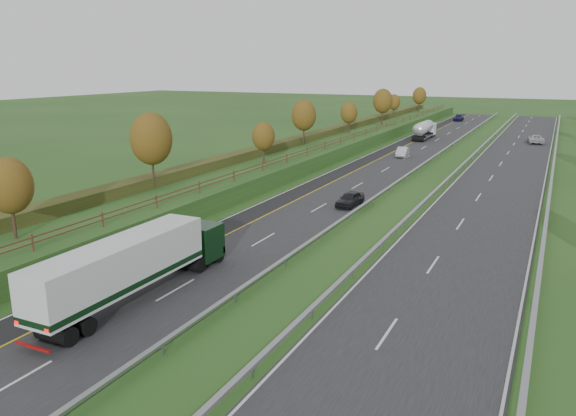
# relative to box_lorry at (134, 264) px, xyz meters

# --- Properties ---
(ground) EXTENTS (400.00, 400.00, 0.00)m
(ground) POSITION_rel_box_lorry_xyz_m (8.05, 46.25, -2.33)
(ground) COLOR #244B1A
(ground) RESTS_ON ground
(near_carriageway) EXTENTS (10.50, 200.00, 0.04)m
(near_carriageway) POSITION_rel_box_lorry_xyz_m (0.05, 51.25, -2.31)
(near_carriageway) COLOR #242426
(near_carriageway) RESTS_ON ground
(far_carriageway) EXTENTS (10.50, 200.00, 0.04)m
(far_carriageway) POSITION_rel_box_lorry_xyz_m (16.55, 51.25, -2.31)
(far_carriageway) COLOR #242426
(far_carriageway) RESTS_ON ground
(hard_shoulder) EXTENTS (3.00, 200.00, 0.04)m
(hard_shoulder) POSITION_rel_box_lorry_xyz_m (-3.70, 51.25, -2.31)
(hard_shoulder) COLOR black
(hard_shoulder) RESTS_ON ground
(lane_markings) EXTENTS (26.75, 200.00, 0.01)m
(lane_markings) POSITION_rel_box_lorry_xyz_m (6.45, 51.13, -2.28)
(lane_markings) COLOR silver
(lane_markings) RESTS_ON near_carriageway
(embankment_left) EXTENTS (12.00, 200.00, 2.00)m
(embankment_left) POSITION_rel_box_lorry_xyz_m (-12.95, 51.25, -1.33)
(embankment_left) COLOR #244B1A
(embankment_left) RESTS_ON ground
(hedge_left) EXTENTS (2.20, 180.00, 1.10)m
(hedge_left) POSITION_rel_box_lorry_xyz_m (-14.95, 51.25, 0.22)
(hedge_left) COLOR #303917
(hedge_left) RESTS_ON embankment_left
(fence_left) EXTENTS (0.12, 189.06, 1.20)m
(fence_left) POSITION_rel_box_lorry_xyz_m (-8.45, 50.84, 0.40)
(fence_left) COLOR #422B19
(fence_left) RESTS_ON embankment_left
(median_barrier_near) EXTENTS (0.32, 200.00, 0.71)m
(median_barrier_near) POSITION_rel_box_lorry_xyz_m (5.75, 51.25, -1.72)
(median_barrier_near) COLOR gray
(median_barrier_near) RESTS_ON ground
(median_barrier_far) EXTENTS (0.32, 200.00, 0.71)m
(median_barrier_far) POSITION_rel_box_lorry_xyz_m (10.85, 51.25, -1.72)
(median_barrier_far) COLOR gray
(median_barrier_far) RESTS_ON ground
(outer_barrier_far) EXTENTS (0.32, 200.00, 0.71)m
(outer_barrier_far) POSITION_rel_box_lorry_xyz_m (22.35, 51.25, -1.71)
(outer_barrier_far) COLOR gray
(outer_barrier_far) RESTS_ON ground
(trees_left) EXTENTS (6.64, 164.30, 7.66)m
(trees_left) POSITION_rel_box_lorry_xyz_m (-12.60, 47.88, 4.04)
(trees_left) COLOR #2D2116
(trees_left) RESTS_ON embankment_left
(box_lorry) EXTENTS (2.58, 16.28, 4.06)m
(box_lorry) POSITION_rel_box_lorry_xyz_m (0.00, 0.00, 0.00)
(box_lorry) COLOR black
(box_lorry) RESTS_ON near_carriageway
(road_tanker) EXTENTS (2.40, 11.22, 3.46)m
(road_tanker) POSITION_rel_box_lorry_xyz_m (-1.41, 86.70, -0.47)
(road_tanker) COLOR silver
(road_tanker) RESTS_ON near_carriageway
(car_dark_near) EXTENTS (2.11, 4.50, 1.49)m
(car_dark_near) POSITION_rel_box_lorry_xyz_m (3.91, 28.24, -1.55)
(car_dark_near) COLOR black
(car_dark_near) RESTS_ON near_carriageway
(car_silver_mid) EXTENTS (2.08, 4.72, 1.51)m
(car_silver_mid) POSITION_rel_box_lorry_xyz_m (0.46, 62.63, -1.54)
(car_silver_mid) COLOR #B7B6BC
(car_silver_mid) RESTS_ON near_carriageway
(car_small_far) EXTENTS (2.41, 5.57, 1.60)m
(car_small_far) POSITION_rel_box_lorry_xyz_m (-1.55, 128.05, -1.49)
(car_small_far) COLOR #121238
(car_small_far) RESTS_ON near_carriageway
(car_oncoming) EXTENTS (3.20, 5.92, 1.58)m
(car_oncoming) POSITION_rel_box_lorry_xyz_m (18.83, 89.07, -1.50)
(car_oncoming) COLOR #B7B6BC
(car_oncoming) RESTS_ON far_carriageway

